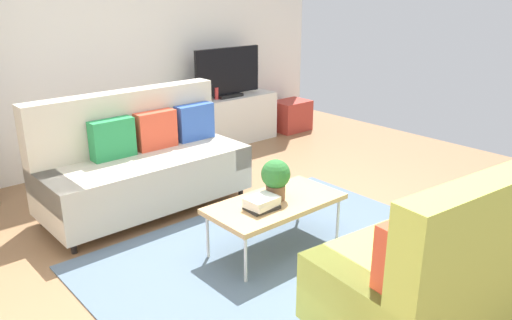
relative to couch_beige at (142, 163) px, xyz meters
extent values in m
plane|color=#936B47|center=(0.36, -1.32, -0.45)|extent=(7.68, 7.68, 0.00)
cube|color=white|center=(0.36, 1.48, 1.00)|extent=(6.40, 0.12, 2.90)
cube|color=slate|center=(0.34, -1.62, -0.45)|extent=(2.90, 2.20, 0.01)
cube|color=beige|center=(-0.01, -0.07, -0.13)|extent=(1.91, 0.86, 0.44)
cube|color=beige|center=(-0.02, 0.25, 0.37)|extent=(1.90, 0.22, 0.56)
cube|color=beige|center=(0.84, -0.06, -0.02)|extent=(0.21, 0.84, 0.22)
cube|color=beige|center=(-0.86, -0.08, -0.02)|extent=(0.21, 0.84, 0.22)
cylinder|color=black|center=(0.86, -0.40, -0.40)|extent=(0.05, 0.05, 0.10)
cylinder|color=black|center=(-0.88, -0.42, -0.40)|extent=(0.05, 0.05, 0.10)
cylinder|color=black|center=(0.85, 0.28, -0.40)|extent=(0.05, 0.05, 0.10)
cylinder|color=black|center=(-0.89, 0.26, -0.40)|extent=(0.05, 0.05, 0.10)
cube|color=#3359B2|center=(0.66, 0.07, 0.27)|extent=(0.40, 0.14, 0.36)
cube|color=#D84C33|center=(0.21, 0.07, 0.27)|extent=(0.40, 0.14, 0.36)
cube|color=#288C4C|center=(-0.24, 0.06, 0.27)|extent=(0.40, 0.14, 0.36)
cube|color=#C1CC51|center=(0.69, -2.77, -0.13)|extent=(1.98, 1.03, 0.44)
cube|color=#C1CC51|center=(-0.16, -2.69, -0.02)|extent=(0.28, 0.86, 0.22)
cylinder|color=black|center=(1.59, -2.52, -0.40)|extent=(0.05, 0.05, 0.10)
cube|color=#D84C33|center=(0.01, -2.84, 0.27)|extent=(0.41, 0.18, 0.36)
cube|color=tan|center=(0.39, -1.42, -0.05)|extent=(1.10, 0.56, 0.04)
cylinder|color=silver|center=(-0.11, -1.19, -0.26)|extent=(0.02, 0.02, 0.38)
cylinder|color=silver|center=(0.89, -1.19, -0.26)|extent=(0.02, 0.02, 0.38)
cylinder|color=silver|center=(-0.11, -1.65, -0.26)|extent=(0.02, 0.02, 0.38)
cylinder|color=silver|center=(0.89, -1.65, -0.26)|extent=(0.02, 0.02, 0.38)
cube|color=silver|center=(1.90, 1.14, -0.13)|extent=(1.40, 0.44, 0.64)
cube|color=black|center=(1.90, 1.12, 0.21)|extent=(0.36, 0.20, 0.04)
cube|color=black|center=(1.90, 1.12, 0.53)|extent=(1.00, 0.05, 0.60)
cube|color=#B2382D|center=(3.00, 1.04, -0.23)|extent=(0.52, 0.40, 0.44)
cylinder|color=brown|center=(0.42, -1.39, 0.03)|extent=(0.16, 0.16, 0.12)
sphere|color=#2D7233|center=(0.42, -1.39, 0.18)|extent=(0.23, 0.23, 0.23)
cube|color=#262626|center=(0.21, -1.46, -0.02)|extent=(0.25, 0.20, 0.02)
cube|color=silver|center=(0.21, -1.46, 0.01)|extent=(0.26, 0.20, 0.04)
cube|color=silver|center=(0.21, -1.46, 0.05)|extent=(0.25, 0.19, 0.03)
cylinder|color=#4C72B2|center=(1.32, 1.19, 0.28)|extent=(0.09, 0.09, 0.19)
cylinder|color=orange|center=(1.47, 1.10, 0.28)|extent=(0.06, 0.06, 0.19)
cylinder|color=#262626|center=(1.58, 1.10, 0.30)|extent=(0.06, 0.06, 0.23)
cylinder|color=red|center=(1.69, 1.10, 0.26)|extent=(0.06, 0.06, 0.15)
camera|label=1|loc=(-2.11, -4.08, 1.58)|focal=35.34mm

